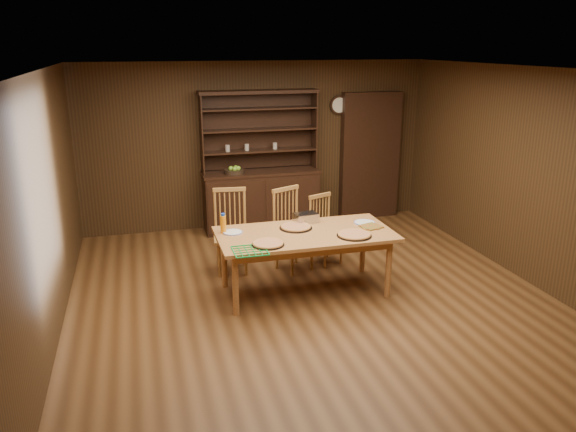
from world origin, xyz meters
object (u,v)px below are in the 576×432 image
object	(u,v)px
chair_center	(290,226)
juice_bottle	(223,224)
chair_left	(231,228)
china_hutch	(261,192)
dining_table	(305,238)
chair_right	(324,227)

from	to	relation	value
chair_center	juice_bottle	xyz separation A→B (m)	(-0.96, -0.54, 0.29)
chair_center	juice_bottle	size ratio (longest dim) A/B	4.60
chair_left	juice_bottle	xyz separation A→B (m)	(-0.20, -0.69, 0.28)
china_hutch	dining_table	bearing A→B (deg)	-90.69
chair_left	juice_bottle	bearing A→B (deg)	-99.58
china_hutch	chair_left	world-z (taller)	china_hutch
dining_table	chair_left	distance (m)	1.18
chair_center	chair_left	bearing A→B (deg)	144.47
chair_right	dining_table	bearing A→B (deg)	-143.68
chair_right	juice_bottle	size ratio (longest dim) A/B	3.96
china_hutch	chair_left	distance (m)	1.74
china_hutch	chair_right	size ratio (longest dim) A/B	2.33
china_hutch	chair_center	distance (m)	1.72
chair_left	chair_center	size ratio (longest dim) A/B	1.00
dining_table	chair_right	xyz separation A→B (m)	(0.53, 0.87, -0.19)
china_hutch	dining_table	distance (m)	2.50
chair_left	china_hutch	bearing A→B (deg)	70.92
chair_right	china_hutch	bearing A→B (deg)	84.58
chair_right	juice_bottle	distance (m)	1.62
chair_left	chair_right	distance (m)	1.25
chair_left	chair_center	distance (m)	0.77
chair_center	juice_bottle	distance (m)	1.13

